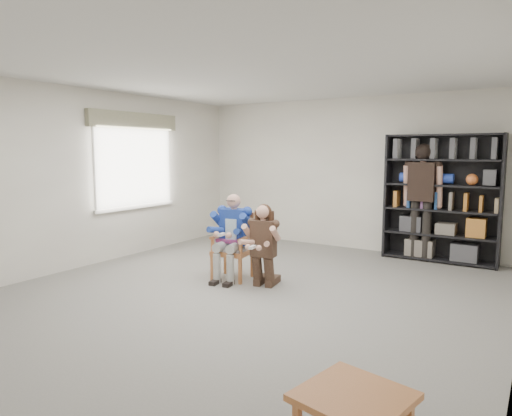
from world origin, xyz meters
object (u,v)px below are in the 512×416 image
Objects in this scene: bookshelf at (441,199)px; armchair at (232,246)px; kneeling_woman at (263,246)px; seated_man at (232,236)px; standing_man at (421,203)px.

armchair is at bearing -130.33° from bookshelf.
bookshelf is (2.29, 2.70, 0.58)m from armchair.
kneeling_woman is at bearing -121.25° from bookshelf.
standing_man is at bearing 43.20° from seated_man.
seated_man is 1.09× the size of kneeling_woman.
bookshelf is 0.31m from standing_man.
standing_man is (-0.29, -0.09, -0.09)m from bookshelf.
kneeling_woman is 0.54× the size of bookshelf.
seated_man is 0.59× the size of bookshelf.
seated_man is at bearing 0.00° from armchair.
armchair is 3.32m from standing_man.
kneeling_woman is (0.58, -0.12, 0.09)m from armchair.
bookshelf is at bearing 20.10° from standing_man.
standing_man reaches higher than seated_man.
kneeling_woman is at bearing -20.99° from seated_man.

